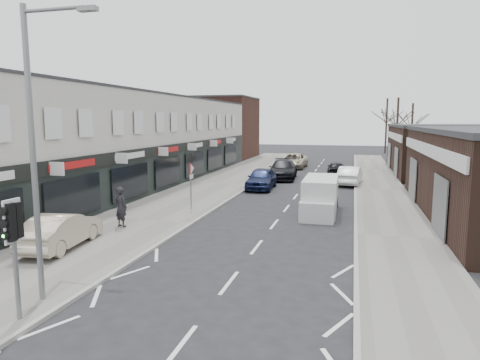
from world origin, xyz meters
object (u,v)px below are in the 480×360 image
Objects in this scene: parked_car_right_a at (350,175)px; parked_car_left_a at (261,178)px; sedan_on_pavement at (61,230)px; parked_car_left_c at (294,161)px; traffic_light at (13,231)px; white_van at (320,197)px; warning_sign at (191,172)px; parked_car_right_b at (336,168)px; pedestrian at (121,207)px; parked_car_left_b at (283,170)px; street_lamp at (37,140)px.

parked_car_left_a is at bearing 37.16° from parked_car_right_a.
parked_car_left_c is at bearing -105.66° from sedan_on_pavement.
traffic_light is 22.78m from parked_car_left_a.
white_van reaches higher than parked_car_left_c.
traffic_light is at bearing 111.05° from sedan_on_pavement.
white_van is (6.40, 15.23, -1.48)m from traffic_light.
warning_sign reaches higher than parked_car_right_b.
pedestrian is 0.41× the size of parked_car_left_a.
parked_car_left_b is at bearing -87.13° from parked_car_left_c.
parked_car_left_a is at bearing -100.29° from parked_car_left_b.
parked_car_left_b is at bearing 81.91° from parked_car_left_a.
parked_car_right_a is (7.90, 26.59, -1.67)m from traffic_light.
warning_sign is at bearing 63.10° from parked_car_right_b.
parked_car_left_c is at bearing 86.82° from parked_car_left_a.
parked_car_left_b is at bearing 33.65° from parked_car_right_b.
pedestrian is (-1.69, -4.81, -1.12)m from warning_sign.
sedan_on_pavement reaches higher than parked_car_right_a.
parked_car_left_c is at bearing -78.92° from pedestrian.
parked_car_right_b is at bearing 34.56° from parked_car_left_b.
parked_car_right_a is at bearing 81.81° from white_van.
sedan_on_pavement is (-2.25, -8.39, -1.39)m from warning_sign.
parked_car_left_c is 12.62m from parked_car_right_a.
sedan_on_pavement is at bearing -106.52° from parked_car_left_b.
sedan_on_pavement is (-3.00, 5.63, -1.60)m from traffic_light.
traffic_light is 1.15× the size of warning_sign.
white_van is at bearing 65.04° from street_lamp.
parked_car_left_c is (0.38, 14.98, -0.01)m from parked_car_left_a.
pedestrian reaches higher than parked_car_left_a.
street_lamp is 27.75m from parked_car_left_b.
traffic_light is 6.58m from sedan_on_pavement.
parked_car_right_a is (8.66, 12.57, -1.46)m from warning_sign.
traffic_light reaches higher than sedan_on_pavement.
pedestrian is at bearing 104.88° from traffic_light.
traffic_light is 16.59m from white_van.
street_lamp reaches higher than warning_sign.
street_lamp is at bearing -87.16° from warning_sign.
white_van is 14.05m from parked_car_left_b.
sedan_on_pavement is 23.55m from parked_car_left_b.
parked_car_left_c is at bearing 86.91° from street_lamp.
warning_sign is 0.60× the size of parked_car_right_a.
street_lamp is at bearing 95.88° from traffic_light.
parked_car_left_b is at bearing -13.48° from parked_car_right_a.
parked_car_left_b reaches higher than parked_car_right_b.
street_lamp reaches higher than parked_car_right_a.
parked_car_left_a is at bearing 86.30° from traffic_light.
sedan_on_pavement reaches higher than parked_car_right_b.
parked_car_left_a is (2.23, 8.66, -1.41)m from warning_sign.
sedan_on_pavement is 3.63m from pedestrian.
parked_car_left_a reaches higher than parked_car_right_b.
pedestrian is at bearing -107.94° from parked_car_left_a.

